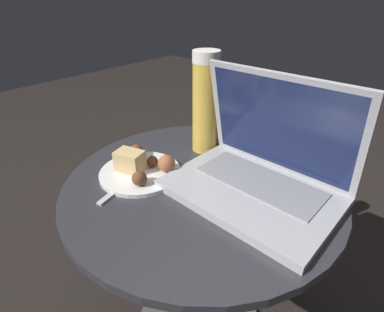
% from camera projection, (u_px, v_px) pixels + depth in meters
% --- Properties ---
extents(table, '(0.60, 0.60, 0.54)m').
position_uv_depth(table, '(201.00, 238.00, 0.74)').
color(table, '#515156').
rests_on(table, ground_plane).
extents(laptop, '(0.34, 0.24, 0.24)m').
position_uv_depth(laptop, '(260.00, 170.00, 0.60)').
color(laptop, '#B2B2B7').
rests_on(laptop, table).
extents(beer_glass, '(0.06, 0.06, 0.25)m').
position_uv_depth(beer_glass, '(205.00, 103.00, 0.72)').
color(beer_glass, gold).
rests_on(beer_glass, table).
extents(snack_plate, '(0.18, 0.18, 0.06)m').
position_uv_depth(snack_plate, '(141.00, 168.00, 0.67)').
color(snack_plate, white).
rests_on(snack_plate, table).
extents(fork, '(0.06, 0.19, 0.00)m').
position_uv_depth(fork, '(134.00, 177.00, 0.66)').
color(fork, silver).
rests_on(fork, table).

